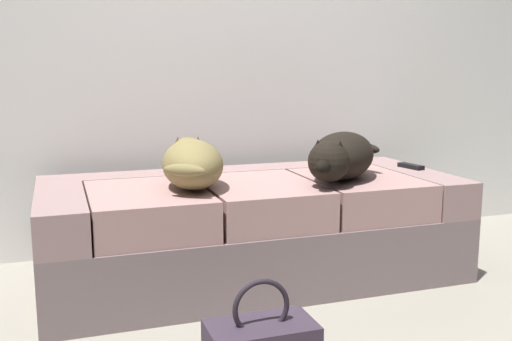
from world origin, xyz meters
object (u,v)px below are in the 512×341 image
object	(u,v)px
dog_tan	(192,162)
dog_dark	(340,156)
tv_remote	(411,166)
couch	(252,229)

from	to	relation	value
dog_tan	dog_dark	bearing A→B (deg)	-7.15
dog_tan	dog_dark	size ratio (longest dim) A/B	1.10
dog_tan	tv_remote	size ratio (longest dim) A/B	4.11
couch	dog_dark	world-z (taller)	dog_dark
couch	dog_tan	world-z (taller)	dog_tan
couch	dog_dark	bearing A→B (deg)	-22.62
dog_tan	dog_dark	distance (m)	0.68
couch	dog_tan	xyz separation A→B (m)	(-0.30, -0.07, 0.34)
dog_tan	tv_remote	xyz separation A→B (m)	(1.17, 0.09, -0.09)
couch	tv_remote	bearing A→B (deg)	1.60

